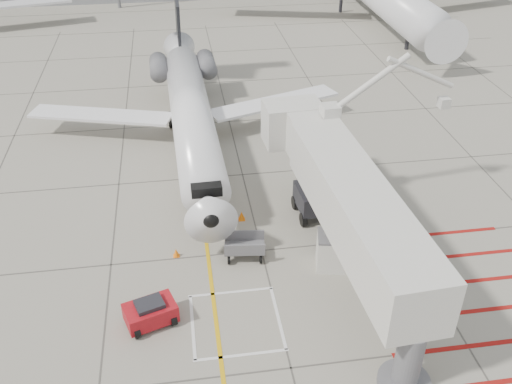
{
  "coord_description": "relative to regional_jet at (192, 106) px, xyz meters",
  "views": [
    {
      "loc": [
        -3.87,
        -19.8,
        19.51
      ],
      "look_at": [
        0.0,
        6.0,
        2.5
      ],
      "focal_mm": 40.0,
      "sensor_mm": 36.0,
      "label": 1
    }
  ],
  "objects": [
    {
      "name": "cone_nose",
      "position": [
        -1.67,
        -10.35,
        -3.69
      ],
      "size": [
        0.35,
        0.35,
        0.49
      ],
      "primitive_type": "cone",
      "color": "orange",
      "rests_on": "ground_plane"
    },
    {
      "name": "ground_plane",
      "position": [
        2.9,
        -14.56,
        -3.93
      ],
      "size": [
        260.0,
        260.0,
        0.0
      ],
      "primitive_type": "plane",
      "color": "gray",
      "rests_on": "ground"
    },
    {
      "name": "pushback_tug",
      "position": [
        -2.96,
        -15.02,
        -3.26
      ],
      "size": [
        2.63,
        2.09,
        1.34
      ],
      "primitive_type": null,
      "rotation": [
        0.0,
        0.0,
        0.32
      ],
      "color": "#A91019",
      "rests_on": "ground_plane"
    },
    {
      "name": "ground_power_unit",
      "position": [
        6.76,
        -12.41,
        -2.94
      ],
      "size": [
        2.73,
        1.92,
        1.97
      ],
      "primitive_type": null,
      "rotation": [
        0.0,
        0.0,
        -0.2
      ],
      "color": "silver",
      "rests_on": "ground_plane"
    },
    {
      "name": "baggage_cart",
      "position": [
        1.94,
        -10.95,
        -3.26
      ],
      "size": [
        2.26,
        1.58,
        1.34
      ],
      "primitive_type": null,
      "rotation": [
        0.0,
        0.0,
        -0.12
      ],
      "color": "#59585D",
      "rests_on": "ground_plane"
    },
    {
      "name": "cone_side",
      "position": [
        2.21,
        -7.56,
        -3.65
      ],
      "size": [
        0.41,
        0.41,
        0.56
      ],
      "primitive_type": "cone",
      "color": "orange",
      "rests_on": "ground_plane"
    },
    {
      "name": "jet_bridge",
      "position": [
        6.94,
        -13.61,
        -0.16
      ],
      "size": [
        10.07,
        19.37,
        7.54
      ],
      "primitive_type": null,
      "rotation": [
        0.0,
        0.0,
        0.06
      ],
      "color": "silver",
      "rests_on": "ground_plane"
    },
    {
      "name": "regional_jet",
      "position": [
        0.0,
        0.0,
        0.0
      ],
      "size": [
        24.51,
        30.55,
        7.86
      ],
      "primitive_type": null,
      "rotation": [
        0.0,
        0.0,
        0.02
      ],
      "color": "white",
      "rests_on": "ground_plane"
    }
  ]
}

